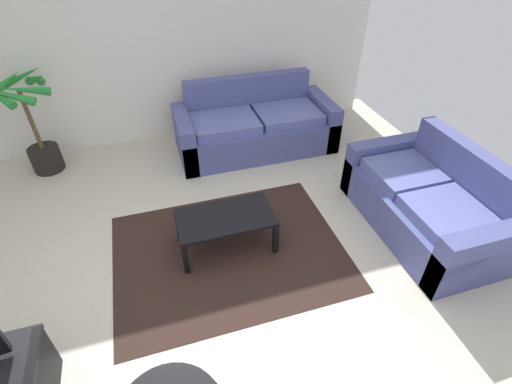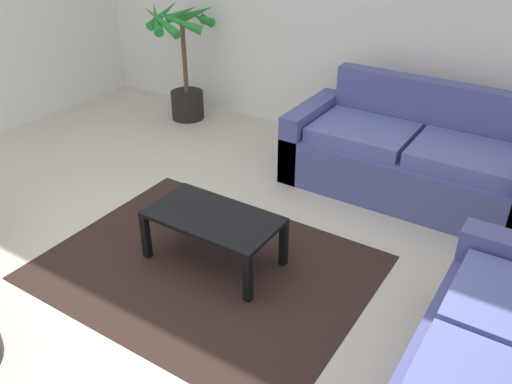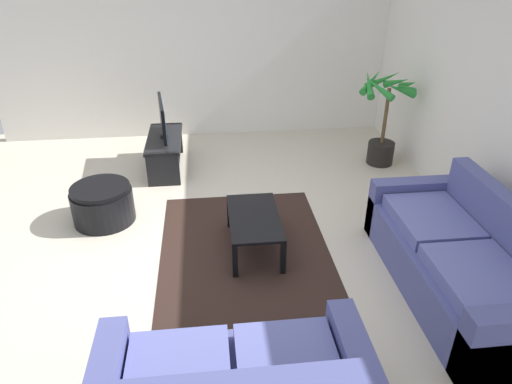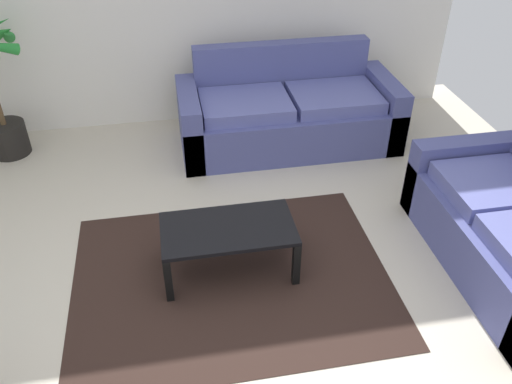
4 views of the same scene
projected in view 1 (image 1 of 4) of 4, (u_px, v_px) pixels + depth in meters
ground_plane at (211, 297)px, 3.28m from camera, size 6.60×6.60×0.00m
wall_back at (154, 39)px, 4.71m from camera, size 6.00×0.06×2.70m
couch_main at (255, 128)px, 5.07m from camera, size 2.08×0.90×0.90m
couch_loveseat at (426, 204)px, 3.80m from camera, size 0.90×1.70×0.90m
coffee_table at (225, 221)px, 3.57m from camera, size 0.91×0.50×0.38m
area_rug at (229, 252)px, 3.69m from camera, size 2.20×1.70×0.01m
potted_palm at (33, 126)px, 4.44m from camera, size 0.76×0.75×1.27m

